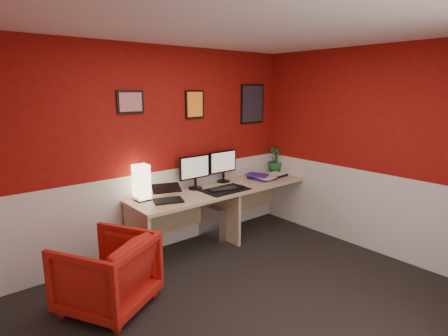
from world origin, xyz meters
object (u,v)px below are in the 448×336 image
(laptop, at_px, (168,192))
(shoji_lamp, at_px, (142,184))
(potted_plant, at_px, (275,160))
(pc_tower, at_px, (213,221))
(armchair, at_px, (107,273))
(monitor_left, at_px, (195,167))
(zen_tray, at_px, (274,175))
(desk, at_px, (225,214))
(monitor_right, at_px, (223,161))

(laptop, bearing_deg, shoji_lamp, 152.50)
(potted_plant, relative_size, pc_tower, 0.88)
(potted_plant, bearing_deg, armchair, -167.13)
(pc_tower, bearing_deg, monitor_left, 169.67)
(armchair, bearing_deg, zen_tray, 160.66)
(desk, relative_size, zen_tray, 7.43)
(zen_tray, xyz_separation_m, potted_plant, (0.22, 0.19, 0.18))
(desk, xyz_separation_m, monitor_left, (-0.34, 0.19, 0.66))
(desk, height_order, armchair, desk)
(pc_tower, bearing_deg, zen_tray, -15.44)
(laptop, relative_size, pc_tower, 0.73)
(desk, bearing_deg, monitor_left, 150.55)
(monitor_left, relative_size, zen_tray, 1.66)
(monitor_left, xyz_separation_m, zen_tray, (1.29, -0.19, -0.28))
(shoji_lamp, xyz_separation_m, pc_tower, (1.02, -0.01, -0.70))
(desk, height_order, potted_plant, potted_plant)
(monitor_left, bearing_deg, pc_tower, -4.40)
(monitor_left, bearing_deg, armchair, -155.18)
(monitor_left, distance_m, armchair, 1.77)
(laptop, relative_size, zen_tray, 0.94)
(potted_plant, xyz_separation_m, pc_tower, (-1.24, -0.02, -0.70))
(laptop, bearing_deg, monitor_right, 35.06)
(monitor_left, xyz_separation_m, pc_tower, (0.27, -0.02, -0.80))
(shoji_lamp, bearing_deg, desk, -9.50)
(shoji_lamp, distance_m, laptop, 0.32)
(monitor_right, distance_m, potted_plant, 1.01)
(monitor_left, xyz_separation_m, monitor_right, (0.50, 0.04, 0.00))
(desk, distance_m, pc_tower, 0.23)
(desk, bearing_deg, pc_tower, 113.33)
(laptop, bearing_deg, monitor_left, 43.56)
(pc_tower, bearing_deg, desk, -72.60)
(desk, xyz_separation_m, monitor_right, (0.17, 0.23, 0.66))
(armchair, bearing_deg, potted_plant, 163.40)
(shoji_lamp, bearing_deg, monitor_right, 2.31)
(shoji_lamp, bearing_deg, zen_tray, -5.13)
(monitor_right, xyz_separation_m, zen_tray, (0.78, -0.23, -0.28))
(shoji_lamp, height_order, potted_plant, shoji_lamp)
(monitor_right, xyz_separation_m, pc_tower, (-0.24, -0.06, -0.80))
(shoji_lamp, height_order, zen_tray, shoji_lamp)
(shoji_lamp, height_order, laptop, shoji_lamp)
(monitor_left, height_order, armchair, monitor_left)
(shoji_lamp, relative_size, laptop, 1.21)
(monitor_right, height_order, armchair, monitor_right)
(desk, relative_size, potted_plant, 6.59)
(shoji_lamp, relative_size, zen_tray, 1.14)
(shoji_lamp, xyz_separation_m, armchair, (-0.72, -0.68, -0.59))
(monitor_left, xyz_separation_m, armchair, (-1.48, -0.69, -0.68))
(laptop, xyz_separation_m, potted_plant, (2.05, 0.23, 0.09))
(potted_plant, bearing_deg, zen_tray, -139.45)
(pc_tower, xyz_separation_m, armchair, (-1.75, -0.67, 0.12))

